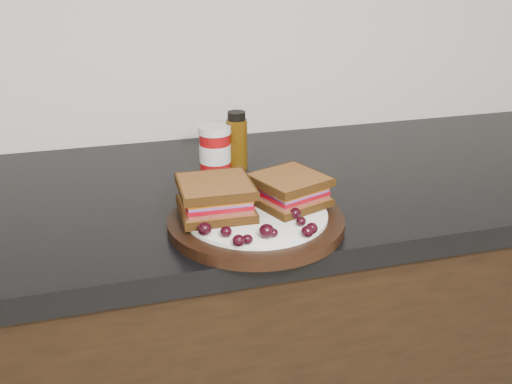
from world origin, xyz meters
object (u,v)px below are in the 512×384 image
plate (256,222)px  condiment_jar (215,149)px  oil_bottle (237,141)px  sandwich_left (216,198)px

plate → condiment_jar: bearing=92.1°
plate → oil_bottle: (0.04, 0.27, 0.05)m
sandwich_left → oil_bottle: size_ratio=0.97×
plate → sandwich_left: (-0.06, 0.02, 0.04)m
plate → sandwich_left: bearing=162.2°
condiment_jar → sandwich_left: bearing=-102.0°
plate → condiment_jar: 0.26m
condiment_jar → oil_bottle: oil_bottle is taller
plate → oil_bottle: bearing=82.1°
sandwich_left → condiment_jar: 0.24m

